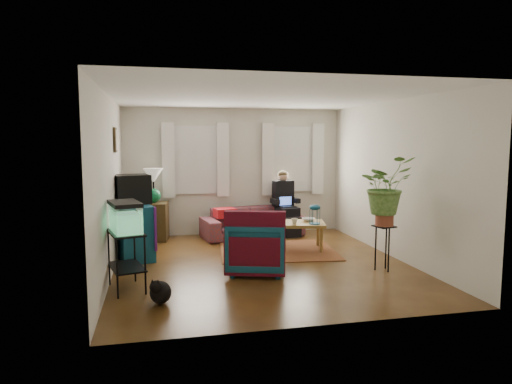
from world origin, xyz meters
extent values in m
cube|color=#4F2B14|center=(0.00, 0.00, 0.00)|extent=(4.50, 5.00, 0.01)
cube|color=white|center=(0.00, 0.00, 2.60)|extent=(4.50, 5.00, 0.01)
cube|color=silver|center=(0.00, 2.50, 1.30)|extent=(4.50, 0.01, 2.60)
cube|color=silver|center=(0.00, -2.50, 1.30)|extent=(4.50, 0.01, 2.60)
cube|color=silver|center=(-2.25, 0.00, 1.30)|extent=(0.01, 5.00, 2.60)
cube|color=silver|center=(2.25, 0.00, 1.30)|extent=(0.01, 5.00, 2.60)
cube|color=white|center=(-0.80, 2.48, 1.55)|extent=(1.08, 0.04, 1.38)
cube|color=white|center=(1.25, 2.48, 1.55)|extent=(1.08, 0.04, 1.38)
cube|color=white|center=(-0.80, 2.40, 1.55)|extent=(1.36, 0.06, 1.50)
cube|color=white|center=(1.25, 2.40, 1.55)|extent=(1.36, 0.06, 1.50)
cube|color=#3D2616|center=(-2.21, 0.85, 1.95)|extent=(0.04, 0.32, 0.40)
cube|color=brown|center=(0.47, 0.76, 0.01)|extent=(2.17, 1.82, 0.01)
imported|color=brown|center=(0.29, 2.05, 0.40)|extent=(2.13, 1.12, 0.79)
cube|color=#3E1F17|center=(-1.65, 2.14, 0.37)|extent=(0.58, 0.58, 0.74)
cube|color=#125B6F|center=(-1.99, 0.84, 0.45)|extent=(0.73, 1.09, 0.90)
cube|color=black|center=(-2.00, 0.94, 1.14)|extent=(0.66, 0.62, 0.48)
cube|color=black|center=(-2.00, -0.85, 0.38)|extent=(0.54, 0.76, 0.77)
cube|color=#7FD899|center=(-2.00, -0.85, 0.97)|extent=(0.49, 0.69, 0.40)
ellipsoid|color=black|center=(-1.58, -1.47, 0.17)|extent=(0.37, 0.46, 0.33)
imported|color=#126071|center=(-0.17, -0.42, 0.43)|extent=(1.02, 0.99, 0.85)
cube|color=#9E0A0A|center=(-0.27, -0.73, 0.60)|extent=(0.88, 0.44, 0.70)
cube|color=brown|center=(0.73, 0.83, 0.25)|extent=(1.31, 0.91, 0.49)
imported|color=white|center=(0.44, 0.79, 0.55)|extent=(0.16, 0.16, 0.11)
imported|color=beige|center=(0.73, 0.63, 0.54)|extent=(0.13, 0.13, 0.10)
imported|color=white|center=(1.07, 0.86, 0.52)|extent=(0.28, 0.28, 0.06)
cylinder|color=#B21414|center=(0.45, 1.06, 0.51)|extent=(0.44, 0.44, 0.04)
cube|color=black|center=(1.70, -0.75, 0.34)|extent=(0.34, 0.34, 0.68)
imported|color=#599947|center=(1.70, -0.75, 1.15)|extent=(0.91, 0.83, 0.86)
camera|label=1|loc=(-1.60, -6.86, 1.93)|focal=32.00mm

